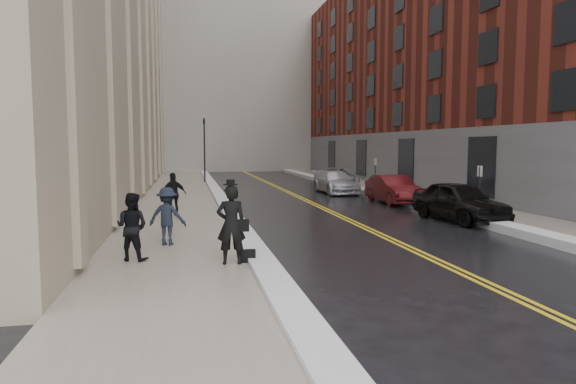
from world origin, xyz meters
name	(u,v)px	position (x,y,z in m)	size (l,w,h in m)	color
ground	(362,276)	(0.00, 0.00, 0.00)	(160.00, 160.00, 0.00)	black
sidewalk_left	(178,203)	(-4.50, 16.00, 0.07)	(4.00, 64.00, 0.15)	gray
sidewalk_right	(418,197)	(9.00, 16.00, 0.07)	(3.00, 64.00, 0.15)	gray
lane_stripe_a	(306,201)	(2.38, 16.00, 0.00)	(0.12, 64.00, 0.01)	gold
lane_stripe_b	(310,201)	(2.62, 16.00, 0.00)	(0.12, 64.00, 0.01)	gold
snow_ridge_left	(222,201)	(-2.20, 16.00, 0.13)	(0.70, 60.80, 0.26)	white
snow_ridge_right	(388,197)	(7.15, 16.00, 0.15)	(0.85, 60.80, 0.30)	white
building_right	(488,63)	(17.50, 23.00, 9.00)	(14.00, 50.00, 18.00)	maroon
tower_far_right	(306,19)	(14.00, 66.00, 22.00)	(22.00, 18.00, 44.00)	slate
traffic_signal	(204,145)	(-2.60, 30.00, 3.08)	(0.18, 0.15, 5.20)	black
parking_sign_near	(479,187)	(7.90, 8.00, 1.36)	(0.06, 0.35, 2.23)	black
parking_sign_far	(375,172)	(7.90, 20.00, 1.36)	(0.06, 0.35, 2.23)	black
car_black	(459,201)	(6.80, 7.62, 0.81)	(1.91, 4.76, 1.62)	black
car_maroon	(393,189)	(6.66, 14.08, 0.75)	(1.58, 4.54, 1.50)	#450C0F
car_silver_near	(336,182)	(5.35, 20.27, 0.72)	(2.00, 4.93, 1.43)	#B9BBC1
car_silver_far	(336,178)	(6.31, 23.37, 0.75)	(2.49, 5.41, 1.50)	#A4A5AC
pedestrian_main	(231,225)	(-2.96, 1.24, 1.13)	(0.72, 0.47, 1.96)	black
pedestrian_a	(132,227)	(-5.40, 2.13, 1.02)	(0.84, 0.66, 1.73)	black
pedestrian_b	(167,216)	(-4.59, 4.04, 1.00)	(1.10, 0.63, 1.70)	black
pedestrian_c	(174,194)	(-4.56, 10.31, 1.05)	(1.05, 0.44, 1.79)	black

